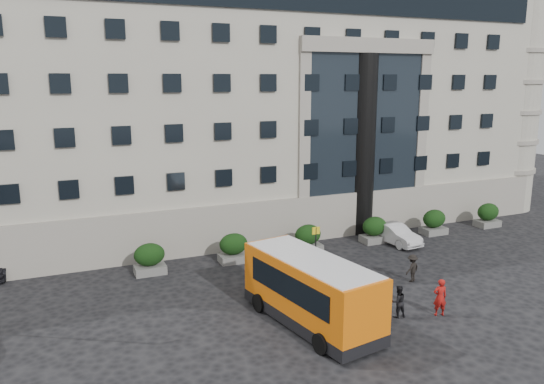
{
  "coord_description": "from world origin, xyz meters",
  "views": [
    {
      "loc": [
        -8.95,
        -22.21,
        11.27
      ],
      "look_at": [
        2.48,
        4.66,
        5.0
      ],
      "focal_mm": 35.0,
      "sensor_mm": 36.0,
      "label": 1
    }
  ],
  "objects_px": {
    "hedge_d": "(374,230)",
    "bus_stop_sign": "(316,240)",
    "hedge_b": "(234,248)",
    "hedge_a": "(150,259)",
    "hedge_f": "(488,215)",
    "hedge_c": "(308,238)",
    "white_taxi": "(395,234)",
    "pedestrian_c": "(412,268)",
    "hedge_e": "(434,222)",
    "pedestrian_b": "(398,301)",
    "minibus": "(311,288)",
    "pedestrian_a": "(440,297)"
  },
  "relations": [
    {
      "from": "hedge_e",
      "to": "pedestrian_b",
      "type": "bearing_deg",
      "value": -135.95
    },
    {
      "from": "hedge_d",
      "to": "bus_stop_sign",
      "type": "relative_size",
      "value": 0.73
    },
    {
      "from": "hedge_a",
      "to": "hedge_c",
      "type": "bearing_deg",
      "value": 0.0
    },
    {
      "from": "bus_stop_sign",
      "to": "pedestrian_b",
      "type": "xyz_separation_m",
      "value": [
        0.41,
        -7.73,
        -0.93
      ]
    },
    {
      "from": "pedestrian_c",
      "to": "bus_stop_sign",
      "type": "bearing_deg",
      "value": -66.06
    },
    {
      "from": "hedge_d",
      "to": "pedestrian_a",
      "type": "relative_size",
      "value": 0.99
    },
    {
      "from": "white_taxi",
      "to": "hedge_d",
      "type": "bearing_deg",
      "value": 138.85
    },
    {
      "from": "hedge_c",
      "to": "hedge_b",
      "type": "bearing_deg",
      "value": 180.0
    },
    {
      "from": "hedge_a",
      "to": "hedge_c",
      "type": "relative_size",
      "value": 1.0
    },
    {
      "from": "hedge_f",
      "to": "pedestrian_b",
      "type": "xyz_separation_m",
      "value": [
        -16.09,
        -10.53,
        -0.13
      ]
    },
    {
      "from": "hedge_f",
      "to": "minibus",
      "type": "height_order",
      "value": "minibus"
    },
    {
      "from": "hedge_a",
      "to": "hedge_e",
      "type": "height_order",
      "value": "same"
    },
    {
      "from": "hedge_b",
      "to": "hedge_e",
      "type": "xyz_separation_m",
      "value": [
        15.6,
        0.0,
        0.0
      ]
    },
    {
      "from": "hedge_d",
      "to": "bus_stop_sign",
      "type": "xyz_separation_m",
      "value": [
        -6.1,
        -2.8,
        0.8
      ]
    },
    {
      "from": "hedge_e",
      "to": "minibus",
      "type": "xyz_separation_m",
      "value": [
        -15.09,
        -9.53,
        0.84
      ]
    },
    {
      "from": "hedge_c",
      "to": "hedge_d",
      "type": "relative_size",
      "value": 1.0
    },
    {
      "from": "hedge_c",
      "to": "pedestrian_c",
      "type": "xyz_separation_m",
      "value": [
        3.02,
        -7.05,
        -0.14
      ]
    },
    {
      "from": "hedge_f",
      "to": "pedestrian_c",
      "type": "relative_size",
      "value": 1.16
    },
    {
      "from": "hedge_e",
      "to": "pedestrian_b",
      "type": "relative_size",
      "value": 1.15
    },
    {
      "from": "hedge_f",
      "to": "hedge_b",
      "type": "bearing_deg",
      "value": 180.0
    },
    {
      "from": "white_taxi",
      "to": "pedestrian_c",
      "type": "relative_size",
      "value": 2.65
    },
    {
      "from": "hedge_b",
      "to": "hedge_d",
      "type": "distance_m",
      "value": 10.4
    },
    {
      "from": "hedge_d",
      "to": "white_taxi",
      "type": "relative_size",
      "value": 0.44
    },
    {
      "from": "hedge_e",
      "to": "bus_stop_sign",
      "type": "relative_size",
      "value": 0.73
    },
    {
      "from": "hedge_b",
      "to": "minibus",
      "type": "relative_size",
      "value": 0.23
    },
    {
      "from": "pedestrian_a",
      "to": "hedge_e",
      "type": "bearing_deg",
      "value": -113.2
    },
    {
      "from": "minibus",
      "to": "white_taxi",
      "type": "xyz_separation_m",
      "value": [
        11.05,
        8.73,
        -1.08
      ]
    },
    {
      "from": "hedge_e",
      "to": "bus_stop_sign",
      "type": "height_order",
      "value": "bus_stop_sign"
    },
    {
      "from": "pedestrian_a",
      "to": "pedestrian_b",
      "type": "relative_size",
      "value": 1.16
    },
    {
      "from": "hedge_d",
      "to": "hedge_a",
      "type": "bearing_deg",
      "value": 180.0
    },
    {
      "from": "hedge_a",
      "to": "hedge_f",
      "type": "relative_size",
      "value": 1.0
    },
    {
      "from": "bus_stop_sign",
      "to": "pedestrian_c",
      "type": "xyz_separation_m",
      "value": [
        3.92,
        -4.25,
        -0.94
      ]
    },
    {
      "from": "hedge_a",
      "to": "pedestrian_a",
      "type": "bearing_deg",
      "value": -43.22
    },
    {
      "from": "pedestrian_b",
      "to": "white_taxi",
      "type": "bearing_deg",
      "value": -119.48
    },
    {
      "from": "hedge_a",
      "to": "pedestrian_b",
      "type": "relative_size",
      "value": 1.15
    },
    {
      "from": "minibus",
      "to": "pedestrian_c",
      "type": "bearing_deg",
      "value": 7.85
    },
    {
      "from": "hedge_b",
      "to": "bus_stop_sign",
      "type": "bearing_deg",
      "value": -33.07
    },
    {
      "from": "hedge_c",
      "to": "pedestrian_a",
      "type": "relative_size",
      "value": 0.99
    },
    {
      "from": "hedge_c",
      "to": "minibus",
      "type": "height_order",
      "value": "minibus"
    },
    {
      "from": "hedge_e",
      "to": "pedestrian_a",
      "type": "relative_size",
      "value": 0.99
    },
    {
      "from": "hedge_b",
      "to": "hedge_e",
      "type": "distance_m",
      "value": 15.6
    },
    {
      "from": "hedge_d",
      "to": "hedge_f",
      "type": "xyz_separation_m",
      "value": [
        10.4,
        0.0,
        0.0
      ]
    },
    {
      "from": "hedge_e",
      "to": "pedestrian_a",
      "type": "distance_m",
      "value": 14.29
    },
    {
      "from": "hedge_d",
      "to": "white_taxi",
      "type": "xyz_separation_m",
      "value": [
        1.16,
        -0.8,
        -0.24
      ]
    },
    {
      "from": "white_taxi",
      "to": "hedge_c",
      "type": "bearing_deg",
      "value": 166.28
    },
    {
      "from": "bus_stop_sign",
      "to": "hedge_c",
      "type": "bearing_deg",
      "value": 72.18
    },
    {
      "from": "hedge_a",
      "to": "hedge_b",
      "type": "relative_size",
      "value": 1.0
    },
    {
      "from": "hedge_b",
      "to": "pedestrian_a",
      "type": "relative_size",
      "value": 0.99
    },
    {
      "from": "bus_stop_sign",
      "to": "pedestrian_b",
      "type": "relative_size",
      "value": 1.58
    },
    {
      "from": "hedge_b",
      "to": "pedestrian_a",
      "type": "bearing_deg",
      "value": -59.1
    }
  ]
}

